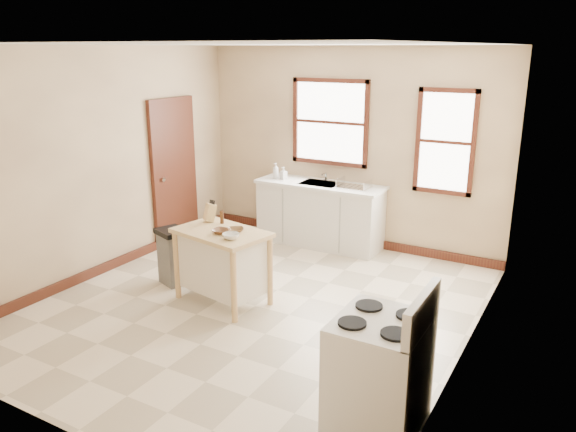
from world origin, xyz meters
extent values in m
plane|color=beige|center=(0.00, 0.00, 0.00)|extent=(5.00, 5.00, 0.00)
plane|color=white|center=(0.00, 0.00, 2.80)|extent=(5.00, 5.00, 0.00)
cube|color=beige|center=(0.00, 2.50, 1.40)|extent=(4.50, 0.04, 2.80)
cube|color=beige|center=(-2.25, 0.00, 1.40)|extent=(0.04, 5.00, 2.80)
cube|color=beige|center=(2.25, 0.00, 1.40)|extent=(0.04, 5.00, 2.80)
cube|color=#3D1610|center=(-2.21, 1.30, 1.05)|extent=(0.06, 0.90, 2.10)
cube|color=#3D1610|center=(0.00, 2.47, 0.06)|extent=(4.50, 0.04, 0.12)
cube|color=#3D1610|center=(-2.22, 0.00, 0.06)|extent=(0.04, 5.00, 0.12)
cylinder|color=silver|center=(-0.30, 2.38, 1.03)|extent=(0.03, 0.03, 0.22)
imported|color=#B2B2B2|center=(-1.01, 2.15, 1.03)|extent=(0.11, 0.11, 0.23)
imported|color=#B2B2B2|center=(-0.88, 2.15, 1.01)|extent=(0.11, 0.11, 0.18)
cylinder|color=#3E2310|center=(-0.54, 0.16, 0.92)|extent=(0.05, 0.05, 0.15)
imported|color=brown|center=(-0.34, -0.13, 0.86)|extent=(0.19, 0.19, 0.05)
imported|color=brown|center=(-0.22, -0.02, 0.86)|extent=(0.25, 0.25, 0.04)
imported|color=white|center=(-0.13, -0.23, 0.87)|extent=(0.22, 0.22, 0.06)
camera|label=1|loc=(3.15, -4.78, 2.77)|focal=35.00mm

